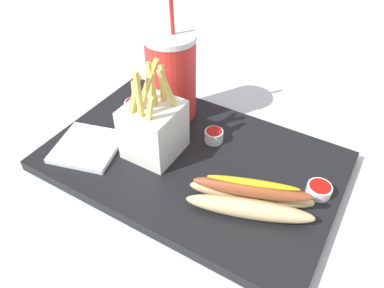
{
  "coord_description": "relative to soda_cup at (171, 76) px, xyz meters",
  "views": [
    {
      "loc": [
        0.24,
        -0.4,
        0.46
      ],
      "look_at": [
        0.0,
        0.0,
        0.05
      ],
      "focal_mm": 34.63,
      "sensor_mm": 36.0,
      "label": 1
    }
  ],
  "objects": [
    {
      "name": "ground_plane",
      "position": [
        0.1,
        -0.09,
        -0.11
      ],
      "size": [
        2.4,
        2.4,
        0.02
      ],
      "primitive_type": "cube",
      "color": "silver"
    },
    {
      "name": "food_tray",
      "position": [
        0.1,
        -0.09,
        -0.09
      ],
      "size": [
        0.49,
        0.32,
        0.02
      ],
      "primitive_type": "cube",
      "color": "black",
      "rests_on": "ground_plane"
    },
    {
      "name": "soda_cup",
      "position": [
        0.0,
        0.0,
        0.0
      ],
      "size": [
        0.09,
        0.09,
        0.24
      ],
      "color": "red",
      "rests_on": "food_tray"
    },
    {
      "name": "fries_basket",
      "position": [
        0.03,
        -0.11,
        -0.03
      ],
      "size": [
        0.09,
        0.09,
        0.17
      ],
      "color": "white",
      "rests_on": "food_tray"
    },
    {
      "name": "hot_dog_1",
      "position": [
        0.23,
        -0.14,
        -0.06
      ],
      "size": [
        0.2,
        0.12,
        0.06
      ],
      "color": "#E5C689",
      "rests_on": "food_tray"
    },
    {
      "name": "ketchup_cup_1",
      "position": [
        -0.07,
        -0.03,
        -0.07
      ],
      "size": [
        0.04,
        0.04,
        0.02
      ],
      "color": "white",
      "rests_on": "food_tray"
    },
    {
      "name": "ketchup_cup_2",
      "position": [
        0.31,
        -0.06,
        -0.07
      ],
      "size": [
        0.04,
        0.04,
        0.02
      ],
      "color": "white",
      "rests_on": "food_tray"
    },
    {
      "name": "ketchup_cup_3",
      "position": [
        0.11,
        -0.03,
        -0.07
      ],
      "size": [
        0.03,
        0.03,
        0.02
      ],
      "color": "white",
      "rests_on": "food_tray"
    },
    {
      "name": "napkin_stack",
      "position": [
        -0.07,
        -0.17,
        -0.08
      ],
      "size": [
        0.13,
        0.13,
        0.01
      ],
      "primitive_type": "cube",
      "rotation": [
        0.0,
        0.0,
        0.27
      ],
      "color": "white",
      "rests_on": "food_tray"
    }
  ]
}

